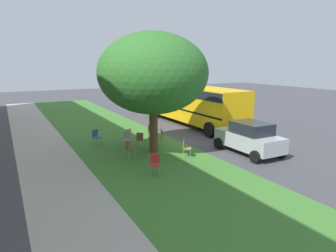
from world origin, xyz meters
TOP-DOWN VIEW (x-y plane):
  - ground at (0.00, 0.00)m, footprint 80.00×80.00m
  - grass_verge at (0.00, 3.20)m, footprint 48.00×6.00m
  - sidewalk_strip at (0.00, 7.60)m, footprint 48.00×2.80m
  - street_tree at (-0.56, 2.51)m, footprint 5.55×5.55m
  - chair_0 at (2.00, 1.40)m, footprint 0.48×0.48m
  - chair_1 at (2.30, 4.76)m, footprint 0.57×0.56m
  - chair_2 at (-0.95, 4.03)m, footprint 0.43×0.43m
  - chair_3 at (1.62, 3.14)m, footprint 0.57×0.57m
  - chair_4 at (0.90, 3.44)m, footprint 0.47×0.46m
  - chair_5 at (0.56, 1.57)m, footprint 0.50×0.51m
  - chair_6 at (-2.12, 1.51)m, footprint 0.57×0.57m
  - chair_7 at (-3.61, 3.92)m, footprint 0.55×0.54m
  - chair_8 at (0.43, 2.82)m, footprint 0.59×0.59m
  - parked_car at (-3.13, -1.71)m, footprint 3.70×1.92m
  - school_bus at (4.71, -3.25)m, footprint 10.40×2.80m

SIDE VIEW (x-z plane):
  - ground at x=0.00m, z-range 0.00..0.00m
  - grass_verge at x=0.00m, z-range 0.00..0.01m
  - sidewalk_strip at x=0.00m, z-range 0.00..0.01m
  - chair_0 at x=2.00m, z-range 0.08..0.96m
  - chair_1 at x=2.30m, z-range 0.08..0.96m
  - chair_2 at x=-0.95m, z-range 0.08..0.96m
  - chair_3 at x=1.62m, z-range 0.08..0.96m
  - chair_4 at x=0.90m, z-range 0.08..0.96m
  - chair_5 at x=0.56m, z-range 0.08..0.96m
  - chair_6 at x=-2.12m, z-range 0.08..0.96m
  - chair_7 at x=-3.61m, z-range 0.08..0.96m
  - chair_8 at x=0.43m, z-range 0.08..0.96m
  - parked_car at x=-3.13m, z-range 0.01..1.66m
  - school_bus at x=4.71m, z-range 0.32..3.20m
  - street_tree at x=-0.56m, z-range 1.01..7.14m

